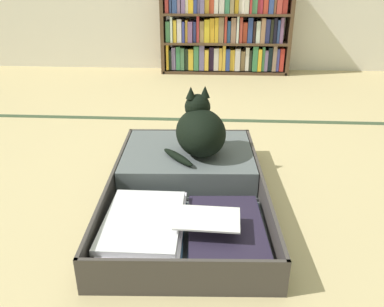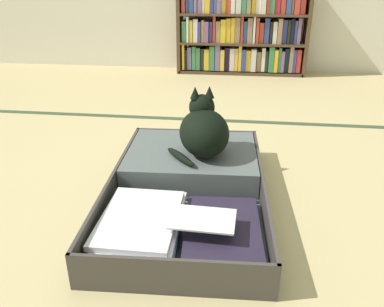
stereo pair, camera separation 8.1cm
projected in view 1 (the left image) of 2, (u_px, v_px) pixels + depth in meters
name	position (u px, v px, depth m)	size (l,w,h in m)	color
ground_plane	(178.00, 203.00, 1.57)	(10.00, 10.00, 0.00)	tan
tatami_border	(192.00, 120.00, 2.45)	(4.80, 0.05, 0.00)	#36482F
bookshelf	(225.00, 29.00, 3.45)	(1.13, 0.22, 0.78)	#503926
open_suitcase	(186.00, 183.00, 1.60)	(0.64, 1.01, 0.13)	#3F3936
black_cat	(200.00, 130.00, 1.65)	(0.30, 0.32, 0.28)	black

